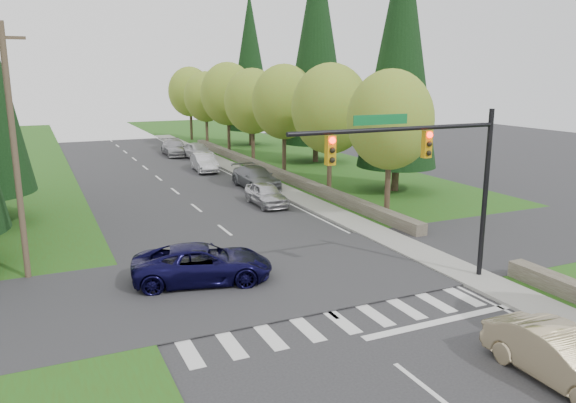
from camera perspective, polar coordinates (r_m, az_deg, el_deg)
ground at (r=16.92m, az=11.05°, el=-16.05°), size 120.00×120.00×0.00m
grass_east at (r=39.51m, az=9.59°, el=0.94°), size 14.00×110.00×0.06m
cross_street at (r=23.24m, az=-0.56°, el=-7.53°), size 120.00×8.00×0.10m
sidewalk_east at (r=38.24m, az=0.31°, el=0.78°), size 1.80×80.00×0.13m
curb_east at (r=37.89m, az=-0.86°, el=0.66°), size 0.20×80.00×0.13m
stone_wall_north at (r=46.04m, az=-1.98°, el=3.22°), size 0.70×40.00×0.70m
traffic_signal at (r=21.30m, az=14.19°, el=4.05°), size 8.70×0.37×6.80m
utility_pole at (r=24.07m, az=-26.02°, el=4.50°), size 1.60×0.24×10.00m
decid_tree_0 at (r=31.67m, az=10.35°, el=8.16°), size 4.80×4.80×8.37m
decid_tree_1 at (r=37.64m, az=4.33°, el=9.37°), size 5.20×5.20×8.80m
decid_tree_2 at (r=43.80m, az=-0.40°, el=10.07°), size 5.00×5.00×8.82m
decid_tree_3 at (r=50.31m, az=-3.63°, el=10.12°), size 5.00×5.00×8.55m
decid_tree_4 at (r=56.90m, az=-6.12°, el=10.80°), size 5.40×5.40×9.18m
decid_tree_5 at (r=63.53m, az=-8.34°, el=10.48°), size 4.80×4.80×8.30m
decid_tree_6 at (r=70.28m, az=-9.93°, el=10.92°), size 5.20×5.20×8.86m
conifer_e_a at (r=39.28m, az=11.39°, el=15.13°), size 5.44×5.44×17.80m
conifer_e_b at (r=51.79m, az=2.94°, el=15.89°), size 6.12×6.12×19.80m
conifer_e_c at (r=64.11m, az=-3.87°, el=13.97°), size 5.10×5.10×16.80m
sedan_champagne at (r=17.19m, az=26.00°, el=-13.98°), size 1.54×4.41×1.45m
suv_navy at (r=22.58m, az=-8.65°, el=-6.26°), size 5.92×3.72×1.52m
parked_car_a at (r=35.14m, az=-2.23°, el=0.76°), size 1.70×4.20×1.43m
parked_car_b at (r=40.50m, az=-3.29°, el=2.46°), size 2.37×5.37×1.53m
parked_car_c at (r=47.81m, az=-8.51°, el=3.95°), size 1.95×4.72×1.52m
parked_car_d at (r=54.95m, az=-9.20°, el=5.12°), size 2.50×4.89×1.59m
parked_car_e at (r=57.68m, az=-11.40°, el=5.38°), size 2.38×5.41×1.55m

